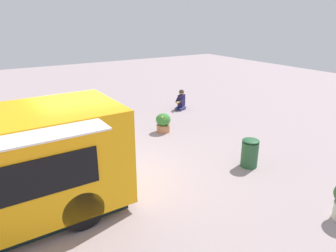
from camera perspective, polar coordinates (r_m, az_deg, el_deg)
The scene contains 5 objects.
ground_plane at distance 8.31m, azimuth -13.12°, elevation -8.67°, with size 40.00×40.00×0.00m, color #A39093.
person_customer at distance 13.55m, azimuth 2.48°, elevation 4.62°, with size 0.66×0.76×0.88m.
planter_flowering_near at distance 10.80m, azimuth -0.90°, elevation 0.66°, with size 0.52×0.52×0.68m.
plaza_bench at distance 11.83m, azimuth -28.31°, elevation -0.09°, with size 0.65×1.59×0.46m.
trash_bin at distance 8.59m, azimuth 15.07°, elevation -4.83°, with size 0.46×0.46×0.80m.
Camera 1 is at (7.01, -2.19, 3.89)m, focal length 32.52 mm.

